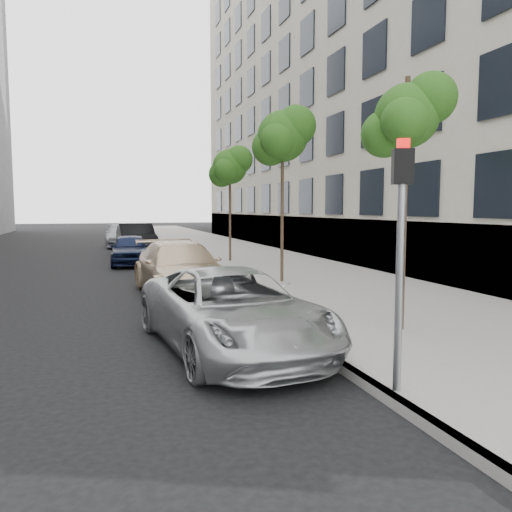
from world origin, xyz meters
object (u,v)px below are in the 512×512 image
tree_far (230,167)px  suv (180,269)px  minivan (231,310)px  sedan_blue (130,249)px  signal_pole (401,236)px  sedan_black (136,239)px  tree_mid (283,136)px  tree_near (408,117)px  sedan_rear (122,236)px

tree_far → suv: tree_far is taller
minivan → sedan_blue: 13.84m
signal_pole → sedan_black: signal_pole is taller
tree_far → minivan: (-3.33, -12.93, -3.51)m
tree_far → tree_mid: bearing=-90.0°
signal_pole → sedan_blue: bearing=118.8°
signal_pole → tree_mid: bearing=99.2°
suv → tree_mid: bearing=9.9°
tree_near → sedan_black: (-3.63, 18.89, -3.26)m
suv → sedan_blue: size_ratio=1.31×
tree_near → sedan_blue: (-4.22, 13.88, -3.41)m
tree_near → sedan_rear: bearing=99.6°
suv → sedan_blue: bearing=92.4°
tree_far → minivan: size_ratio=1.00×
sedan_blue → minivan: bearing=-82.9°
tree_mid → suv: 5.16m
tree_far → sedan_blue: (-4.22, 0.88, -3.53)m
tree_mid → sedan_rear: (-4.13, 17.89, -3.89)m
tree_near → sedan_rear: 24.97m
tree_near → tree_far: bearing=90.0°
tree_near → tree_mid: 6.52m
tree_far → minivan: bearing=-104.4°
tree_mid → sedan_blue: bearing=119.8°
suv → sedan_rear: suv is taller
suv → sedan_rear: 18.72m
suv → sedan_black: 13.20m
tree_near → signal_pole: (-1.93, -2.78, -1.99)m
sedan_black → suv: bearing=-91.2°
sedan_black → tree_near: bearing=-81.6°
tree_far → sedan_black: bearing=121.7°
signal_pole → sedan_rear: bearing=115.6°
signal_pole → suv: bearing=120.3°
sedan_rear → tree_near: bearing=-80.6°
suv → tree_far: bearing=61.7°
tree_mid → suv: (-3.33, -0.81, -3.86)m
tree_far → minivan: 13.81m
tree_mid → sedan_black: bearing=106.3°
sedan_rear → signal_pole: bearing=-85.6°
suv → minivan: bearing=-93.8°
tree_mid → tree_far: 6.51m
tree_near → sedan_blue: bearing=106.9°
suv → sedan_black: size_ratio=1.03×
tree_mid → minivan: bearing=-117.3°
minivan → suv: bearing=83.9°
tree_near → suv: (-3.33, 5.69, -3.33)m
tree_far → sedan_rear: size_ratio=1.01×
sedan_black → minivan: bearing=-91.6°
sedan_rear → sedan_black: bearing=-85.1°
sedan_black → sedan_rear: (-0.50, 5.51, -0.10)m
suv → sedan_rear: size_ratio=1.04×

